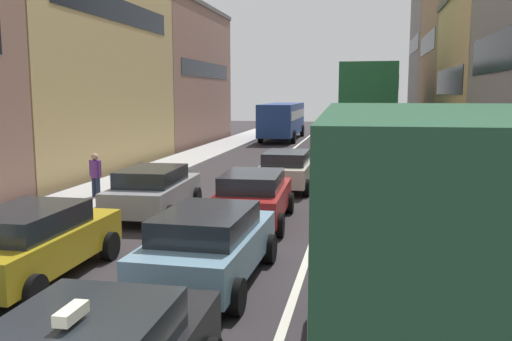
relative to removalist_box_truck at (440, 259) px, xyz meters
name	(u,v)px	position (x,y,z in m)	size (l,w,h in m)	color
sidewalk_left	(143,176)	(-10.40, 16.77, -1.90)	(2.60, 64.00, 0.14)	#B4B4B4
lane_stripe_left	(253,181)	(-5.40, 16.77, -1.97)	(0.16, 60.00, 0.01)	silver
lane_stripe_right	(333,183)	(-2.00, 16.77, -1.97)	(0.16, 60.00, 0.01)	silver
building_row_left	(52,48)	(-15.70, 18.72, 3.92)	(7.20, 43.90, 14.04)	#936B5B
removalist_box_truck	(440,259)	(0.00, 0.00, 0.00)	(2.95, 7.79, 3.58)	#1E5933
sedan_centre_lane_second	(209,244)	(-3.73, 4.14, -1.18)	(2.15, 4.34, 1.49)	#759EB7
wagon_left_lane_second	(32,241)	(-7.25, 3.64, -1.18)	(2.08, 4.31, 1.49)	#B29319
hatchback_centre_lane_third	(253,196)	(-3.87, 9.20, -1.18)	(2.20, 4.37, 1.49)	#A51E1E
sedan_left_lane_third	(154,190)	(-7.04, 9.59, -1.18)	(2.21, 4.37, 1.49)	gray
coupe_centre_lane_fourth	(287,169)	(-3.69, 15.03, -1.18)	(2.07, 4.30, 1.49)	beige
sedan_right_lane_behind_truck	(380,218)	(-0.39, 6.99, -1.18)	(2.15, 4.35, 1.49)	silver
wagon_right_lane_far	(381,183)	(-0.21, 12.18, -1.18)	(2.26, 4.39, 1.49)	black
bus_mid_queue_primary	(371,110)	(-0.44, 23.31, 0.86)	(3.13, 10.60, 5.06)	#1E6033
bus_far_queue_secondary	(282,118)	(-7.18, 37.63, -0.21)	(2.93, 10.54, 2.90)	navy
pedestrian_mid_sidewalk	(96,174)	(-9.90, 11.42, -1.03)	(0.52, 0.34, 1.66)	#262D47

